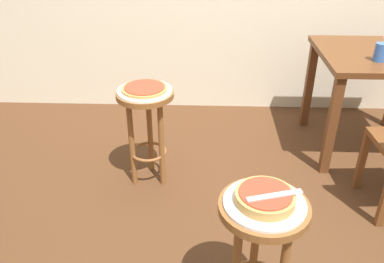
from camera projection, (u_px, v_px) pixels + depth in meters
name	position (u px, v px, depth m)	size (l,w,h in m)	color
ground_plane	(238.00, 226.00, 2.37)	(6.00, 6.00, 0.00)	#4C2D19
stool_foreground	(261.00, 238.00, 1.63)	(0.36, 0.36, 0.65)	brown
serving_plate_foreground	(265.00, 203.00, 1.54)	(0.32, 0.32, 0.01)	silver
pizza_foreground	(265.00, 197.00, 1.53)	(0.23, 0.23, 0.05)	tan
stool_middle	(146.00, 117.00, 2.55)	(0.36, 0.36, 0.65)	brown
serving_plate_middle	(145.00, 91.00, 2.46)	(0.34, 0.34, 0.01)	white
pizza_middle	(145.00, 88.00, 2.45)	(0.28, 0.28, 0.02)	#B78442
dining_table	(375.00, 70.00, 2.83)	(0.80, 0.79, 0.76)	#5B3319
cup_near_edge	(380.00, 52.00, 2.59)	(0.07, 0.07, 0.12)	#3360B2
pizza_server_knife	(275.00, 195.00, 1.50)	(0.22, 0.02, 0.01)	silver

